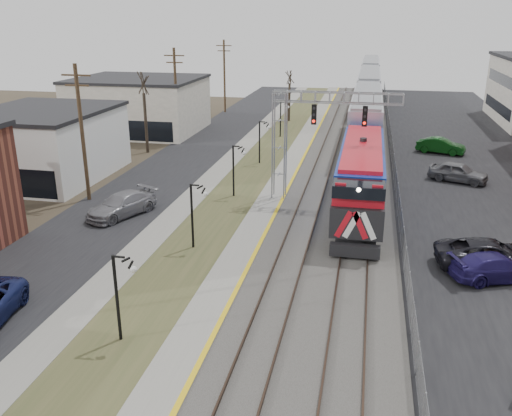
# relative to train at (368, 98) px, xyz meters

# --- Properties ---
(street_west) EXTENTS (7.00, 120.00, 0.04)m
(street_west) POSITION_rel_train_xyz_m (-17.00, -27.39, -2.90)
(street_west) COLOR black
(street_west) RESTS_ON ground
(sidewalk) EXTENTS (2.00, 120.00, 0.08)m
(sidewalk) POSITION_rel_train_xyz_m (-12.50, -27.39, -2.88)
(sidewalk) COLOR gray
(sidewalk) RESTS_ON ground
(grass_median) EXTENTS (4.00, 120.00, 0.06)m
(grass_median) POSITION_rel_train_xyz_m (-9.50, -27.39, -2.89)
(grass_median) COLOR #3D4524
(grass_median) RESTS_ON ground
(platform) EXTENTS (2.00, 120.00, 0.24)m
(platform) POSITION_rel_train_xyz_m (-6.50, -27.39, -2.80)
(platform) COLOR gray
(platform) RESTS_ON ground
(ballast_bed) EXTENTS (8.00, 120.00, 0.20)m
(ballast_bed) POSITION_rel_train_xyz_m (-1.50, -27.39, -2.82)
(ballast_bed) COLOR #595651
(ballast_bed) RESTS_ON ground
(parking_lot) EXTENTS (16.00, 120.00, 0.04)m
(parking_lot) POSITION_rel_train_xyz_m (10.50, -27.39, -2.90)
(parking_lot) COLOR black
(parking_lot) RESTS_ON ground
(platform_edge) EXTENTS (0.24, 120.00, 0.01)m
(platform_edge) POSITION_rel_train_xyz_m (-5.62, -27.39, -2.67)
(platform_edge) COLOR gold
(platform_edge) RESTS_ON platform
(track_near) EXTENTS (1.58, 120.00, 0.15)m
(track_near) POSITION_rel_train_xyz_m (-3.50, -27.39, -2.64)
(track_near) COLOR #2D2119
(track_near) RESTS_ON ballast_bed
(track_far) EXTENTS (1.58, 120.00, 0.15)m
(track_far) POSITION_rel_train_xyz_m (-0.00, -27.39, -2.64)
(track_far) COLOR #2D2119
(track_far) RESTS_ON ballast_bed
(train) EXTENTS (3.00, 85.85, 5.33)m
(train) POSITION_rel_train_xyz_m (0.00, 0.00, 0.00)
(train) COLOR navy
(train) RESTS_ON ground
(signal_gantry) EXTENTS (9.00, 1.07, 8.15)m
(signal_gantry) POSITION_rel_train_xyz_m (-4.28, -34.40, 2.67)
(signal_gantry) COLOR gray
(signal_gantry) RESTS_ON ground
(lampposts) EXTENTS (0.14, 62.14, 4.00)m
(lampposts) POSITION_rel_train_xyz_m (-9.50, -44.10, -0.92)
(lampposts) COLOR black
(lampposts) RESTS_ON ground
(utility_poles) EXTENTS (0.28, 80.28, 10.00)m
(utility_poles) POSITION_rel_train_xyz_m (-20.00, -37.39, 2.08)
(utility_poles) COLOR #4C3823
(utility_poles) RESTS_ON ground
(fence) EXTENTS (0.04, 120.00, 1.60)m
(fence) POSITION_rel_train_xyz_m (2.70, -27.39, -2.12)
(fence) COLOR gray
(fence) RESTS_ON ground
(buildings_west) EXTENTS (14.00, 67.00, 7.00)m
(buildings_west) POSITION_rel_train_xyz_m (-26.50, -38.18, 0.09)
(buildings_west) COLOR beige
(buildings_west) RESTS_ON ground
(bare_trees) EXTENTS (12.30, 42.30, 5.95)m
(bare_trees) POSITION_rel_train_xyz_m (-18.16, -23.47, -0.22)
(bare_trees) COLOR #382D23
(bare_trees) RESTS_ON ground
(car_lot_c) EXTENTS (6.10, 3.26, 1.63)m
(car_lot_c) POSITION_rel_train_xyz_m (7.29, -43.89, -2.10)
(car_lot_c) COLOR black
(car_lot_c) RESTS_ON ground
(car_lot_d) EXTENTS (5.32, 3.58, 1.43)m
(car_lot_d) POSITION_rel_train_xyz_m (7.36, -45.13, -2.20)
(car_lot_d) COLOR #201753
(car_lot_d) RESTS_ON ground
(car_lot_e) EXTENTS (5.12, 3.51, 1.62)m
(car_lot_e) POSITION_rel_train_xyz_m (7.88, -26.84, -2.11)
(car_lot_e) COLOR slate
(car_lot_e) RESTS_ON ground
(car_lot_f) EXTENTS (4.94, 2.92, 1.54)m
(car_lot_f) POSITION_rel_train_xyz_m (7.55, -16.85, -2.15)
(car_lot_f) COLOR #0D4211
(car_lot_f) RESTS_ON ground
(car_street_b) EXTENTS (4.17, 5.79, 1.56)m
(car_street_b) POSITION_rel_train_xyz_m (-16.03, -40.15, -2.14)
(car_street_b) COLOR gray
(car_street_b) RESTS_ON ground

